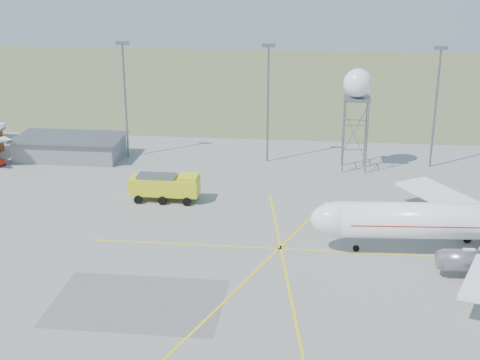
# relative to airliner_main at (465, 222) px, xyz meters

# --- Properties ---
(grass_strip) EXTENTS (400.00, 120.00, 0.03)m
(grass_strip) POSITION_rel_airliner_main_xyz_m (-16.50, 108.64, -4.09)
(grass_strip) COLOR #5B6E3C
(grass_strip) RESTS_ON ground
(building_grey) EXTENTS (19.00, 10.00, 3.90)m
(building_grey) POSITION_rel_airliner_main_xyz_m (-61.50, 32.64, -2.13)
(building_grey) COLOR gray
(building_grey) RESTS_ON ground
(mast_a) EXTENTS (2.20, 0.50, 20.50)m
(mast_a) POSITION_rel_airliner_main_xyz_m (-51.50, 34.64, 7.97)
(mast_a) COLOR slate
(mast_a) RESTS_ON ground
(mast_b) EXTENTS (2.20, 0.50, 20.50)m
(mast_b) POSITION_rel_airliner_main_xyz_m (-26.50, 34.64, 7.97)
(mast_b) COLOR slate
(mast_b) RESTS_ON ground
(mast_c) EXTENTS (2.20, 0.50, 20.50)m
(mast_c) POSITION_rel_airliner_main_xyz_m (1.50, 34.64, 7.97)
(mast_c) COLOR slate
(mast_c) RESTS_ON ground
(airliner_main) EXTENTS (39.38, 38.19, 13.39)m
(airliner_main) POSITION_rel_airliner_main_xyz_m (0.00, 0.00, 0.00)
(airliner_main) COLOR white
(airliner_main) RESTS_ON ground
(radar_tower) EXTENTS (4.72, 4.72, 17.10)m
(radar_tower) POSITION_rel_airliner_main_xyz_m (-11.69, 31.77, 5.49)
(radar_tower) COLOR slate
(radar_tower) RESTS_ON ground
(fire_truck) EXTENTS (10.20, 4.13, 4.07)m
(fire_truck) POSITION_rel_airliner_main_xyz_m (-39.88, 13.73, -2.15)
(fire_truck) COLOR yellow
(fire_truck) RESTS_ON ground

